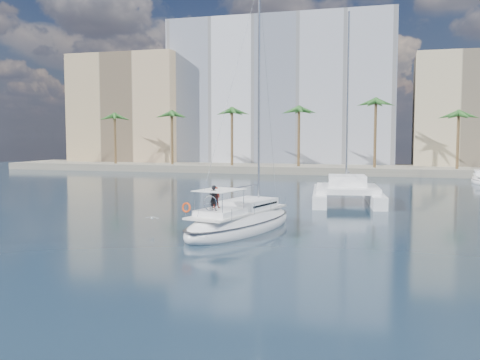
% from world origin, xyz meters
% --- Properties ---
extents(ground, '(160.00, 160.00, 0.00)m').
position_xyz_m(ground, '(0.00, 0.00, 0.00)').
color(ground, black).
rests_on(ground, ground).
extents(quay, '(120.00, 14.00, 1.20)m').
position_xyz_m(quay, '(0.00, 61.00, 0.60)').
color(quay, gray).
rests_on(quay, ground).
extents(building_modern, '(42.00, 16.00, 28.00)m').
position_xyz_m(building_modern, '(-12.00, 73.00, 14.00)').
color(building_modern, silver).
rests_on(building_modern, ground).
extents(building_tan_left, '(22.00, 14.00, 22.00)m').
position_xyz_m(building_tan_left, '(-42.00, 69.00, 11.00)').
color(building_tan_left, tan).
rests_on(building_tan_left, ground).
extents(building_beige, '(20.00, 14.00, 20.00)m').
position_xyz_m(building_beige, '(22.00, 70.00, 10.00)').
color(building_beige, '#C2AD8B').
rests_on(building_beige, ground).
extents(palm_left, '(3.60, 3.60, 12.30)m').
position_xyz_m(palm_left, '(-34.00, 57.00, 10.28)').
color(palm_left, brown).
rests_on(palm_left, ground).
extents(palm_centre, '(3.60, 3.60, 12.30)m').
position_xyz_m(palm_centre, '(0.00, 57.00, 10.28)').
color(palm_centre, brown).
rests_on(palm_centre, ground).
extents(main_sloop, '(6.60, 12.34, 17.49)m').
position_xyz_m(main_sloop, '(-1.03, 3.87, 0.53)').
color(main_sloop, white).
rests_on(main_sloop, ground).
extents(catamaran, '(7.62, 13.00, 17.95)m').
position_xyz_m(catamaran, '(4.45, 21.03, 1.15)').
color(catamaran, white).
rests_on(catamaran, ground).
extents(seagull, '(0.97, 0.42, 0.18)m').
position_xyz_m(seagull, '(-6.83, 2.79, 0.74)').
color(seagull, silver).
rests_on(seagull, ground).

